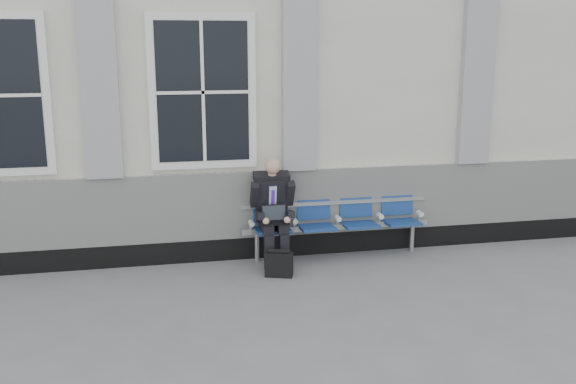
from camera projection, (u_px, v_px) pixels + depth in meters
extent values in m
plane|color=slate|center=(187.00, 305.00, 7.15)|extent=(70.00, 70.00, 0.00)
cube|color=silver|center=(170.00, 92.00, 10.01)|extent=(14.00, 4.00, 4.20)
cube|color=black|center=(181.00, 252.00, 8.52)|extent=(14.00, 0.10, 0.30)
cube|color=silver|center=(179.00, 208.00, 8.37)|extent=(14.00, 0.08, 0.90)
cube|color=#999C9F|center=(99.00, 81.00, 7.80)|extent=(0.45, 0.14, 2.40)
cube|color=#999C9F|center=(299.00, 79.00, 8.30)|extent=(0.45, 0.14, 2.40)
cube|color=#999C9F|center=(477.00, 77.00, 8.79)|extent=(0.45, 0.14, 2.40)
cube|color=white|center=(203.00, 92.00, 8.10)|extent=(1.35, 0.10, 1.95)
cube|color=black|center=(203.00, 92.00, 8.05)|extent=(1.15, 0.02, 1.75)
cube|color=#9EA0A3|center=(337.00, 227.00, 8.71)|extent=(2.60, 0.07, 0.07)
cube|color=#9EA0A3|center=(335.00, 202.00, 8.76)|extent=(2.60, 0.05, 0.05)
cylinder|color=#9EA0A3|center=(257.00, 247.00, 8.55)|extent=(0.06, 0.06, 0.39)
cylinder|color=#9EA0A3|center=(412.00, 237.00, 8.98)|extent=(0.06, 0.06, 0.39)
cube|color=navy|center=(273.00, 230.00, 8.45)|extent=(0.46, 0.42, 0.07)
cube|color=navy|center=(270.00, 207.00, 8.59)|extent=(0.46, 0.10, 0.40)
cube|color=navy|center=(317.00, 227.00, 8.57)|extent=(0.46, 0.42, 0.07)
cube|color=navy|center=(313.00, 205.00, 8.71)|extent=(0.46, 0.10, 0.40)
cube|color=navy|center=(360.00, 225.00, 8.69)|extent=(0.46, 0.42, 0.07)
cube|color=navy|center=(355.00, 203.00, 8.83)|extent=(0.46, 0.10, 0.40)
cube|color=navy|center=(401.00, 222.00, 8.81)|extent=(0.46, 0.42, 0.07)
cube|color=navy|center=(397.00, 200.00, 8.95)|extent=(0.46, 0.10, 0.40)
cylinder|color=white|center=(251.00, 223.00, 8.40)|extent=(0.07, 0.12, 0.07)
cylinder|color=white|center=(294.00, 221.00, 8.52)|extent=(0.07, 0.12, 0.07)
cylinder|color=white|center=(338.00, 218.00, 8.64)|extent=(0.07, 0.12, 0.07)
cylinder|color=white|center=(380.00, 216.00, 8.75)|extent=(0.07, 0.12, 0.07)
cylinder|color=white|center=(420.00, 214.00, 8.87)|extent=(0.07, 0.12, 0.07)
cube|color=black|center=(270.00, 269.00, 8.17)|extent=(0.11, 0.25, 0.09)
cube|color=black|center=(285.00, 268.00, 8.21)|extent=(0.11, 0.25, 0.09)
cube|color=black|center=(269.00, 253.00, 8.18)|extent=(0.12, 0.13, 0.47)
cube|color=black|center=(284.00, 252.00, 8.22)|extent=(0.12, 0.13, 0.47)
cube|color=black|center=(266.00, 226.00, 8.32)|extent=(0.14, 0.44, 0.14)
cube|color=black|center=(281.00, 225.00, 8.36)|extent=(0.14, 0.44, 0.14)
cube|color=black|center=(271.00, 198.00, 8.45)|extent=(0.41, 0.34, 0.62)
cube|color=#C2D6FF|center=(273.00, 199.00, 8.34)|extent=(0.10, 0.09, 0.35)
cube|color=#5529C2|center=(273.00, 200.00, 8.33)|extent=(0.05, 0.08, 0.29)
cube|color=black|center=(271.00, 177.00, 8.36)|extent=(0.47, 0.24, 0.14)
cylinder|color=#D5A285|center=(272.00, 173.00, 8.30)|extent=(0.11, 0.11, 0.10)
sphere|color=#D5A285|center=(273.00, 166.00, 8.22)|extent=(0.20, 0.20, 0.20)
cube|color=black|center=(255.00, 195.00, 8.30)|extent=(0.10, 0.28, 0.36)
cube|color=black|center=(290.00, 193.00, 8.38)|extent=(0.10, 0.28, 0.36)
cube|color=black|center=(260.00, 216.00, 8.19)|extent=(0.09, 0.30, 0.14)
cube|color=black|center=(290.00, 214.00, 8.26)|extent=(0.09, 0.30, 0.14)
sphere|color=#D5A285|center=(266.00, 221.00, 8.08)|extent=(0.09, 0.09, 0.09)
sphere|color=#D5A285|center=(287.00, 220.00, 8.13)|extent=(0.09, 0.09, 0.09)
cube|color=black|center=(276.00, 223.00, 8.19)|extent=(0.33, 0.23, 0.02)
cube|color=black|center=(274.00, 213.00, 8.28)|extent=(0.32, 0.09, 0.21)
cube|color=black|center=(274.00, 213.00, 8.27)|extent=(0.29, 0.07, 0.18)
cube|color=black|center=(279.00, 265.00, 8.01)|extent=(0.37, 0.25, 0.31)
cylinder|color=black|center=(279.00, 251.00, 7.97)|extent=(0.28, 0.14, 0.05)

